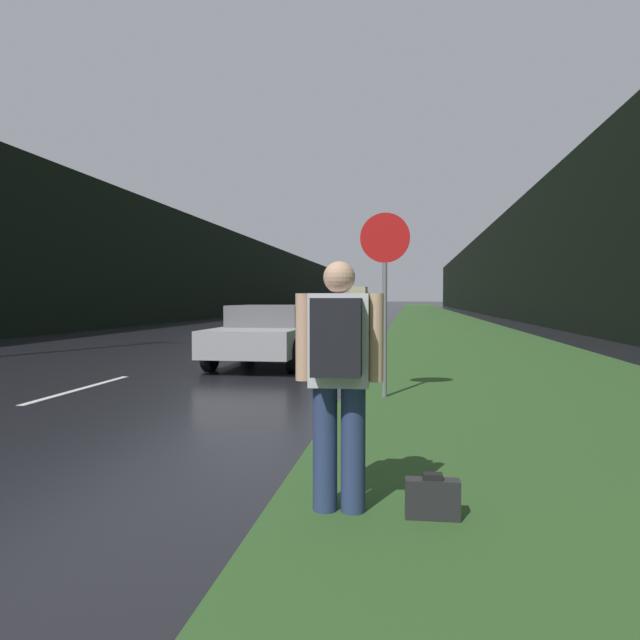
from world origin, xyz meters
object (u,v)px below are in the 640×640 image
at_px(stop_sign, 385,282).
at_px(delivery_truck, 359,297).
at_px(car_passing_far, 367,308).
at_px(car_passing_near, 268,334).
at_px(car_oncoming, 330,306).
at_px(suitcase, 432,499).
at_px(hitchhiker_with_backpack, 339,370).

relative_size(stop_sign, delivery_truck, 0.37).
bearing_deg(car_passing_far, car_passing_near, 90.00).
xyz_separation_m(car_oncoming, delivery_truck, (-0.00, 33.11, 0.98)).
height_order(stop_sign, car_oncoming, stop_sign).
bearing_deg(stop_sign, suitcase, -83.69).
bearing_deg(delivery_truck, car_oncoming, -90.00).
relative_size(suitcase, car_oncoming, 0.08).
relative_size(stop_sign, car_passing_far, 0.62).
distance_m(hitchhiker_with_backpack, delivery_truck, 83.93).
distance_m(car_passing_near, delivery_truck, 74.97).
height_order(stop_sign, car_passing_near, stop_sign).
distance_m(suitcase, car_oncoming, 51.11).
distance_m(stop_sign, car_passing_near, 5.09).
height_order(car_passing_near, car_oncoming, car_oncoming).
bearing_deg(car_passing_near, suitcase, 110.70).
bearing_deg(stop_sign, car_passing_near, 124.30).
distance_m(car_passing_far, car_oncoming, 11.81).
relative_size(hitchhiker_with_backpack, delivery_truck, 0.24).
bearing_deg(suitcase, car_oncoming, 96.86).
height_order(hitchhiker_with_backpack, suitcase, hitchhiker_with_backpack).
bearing_deg(hitchhiker_with_backpack, suitcase, -2.59).
distance_m(suitcase, car_passing_near, 9.43).
distance_m(car_passing_near, car_passing_far, 30.74).
relative_size(hitchhiker_with_backpack, car_passing_near, 0.39).
distance_m(car_passing_near, car_oncoming, 41.95).
bearing_deg(car_passing_near, stop_sign, 124.30).
relative_size(suitcase, car_passing_far, 0.08).
bearing_deg(car_oncoming, delivery_truck, 90.00).
height_order(car_passing_far, car_oncoming, car_oncoming).
height_order(car_oncoming, delivery_truck, delivery_truck).
height_order(suitcase, delivery_truck, delivery_truck).
height_order(hitchhiker_with_backpack, car_passing_far, hitchhiker_with_backpack).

